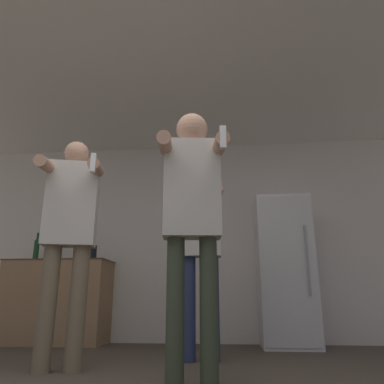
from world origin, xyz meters
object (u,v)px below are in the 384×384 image
at_px(person_woman_foreground, 192,206).
at_px(person_man_side, 70,227).
at_px(bottle_short_whiskey, 36,249).
at_px(refrigerator, 285,271).
at_px(bottle_amber_bourbon, 93,252).
at_px(bottle_tall_gin, 55,251).
at_px(person_spectator_back, 200,238).

xyz_separation_m(person_woman_foreground, person_man_side, (-0.99, 0.39, -0.04)).
bearing_deg(bottle_short_whiskey, person_woman_foreground, -44.47).
xyz_separation_m(refrigerator, person_woman_foreground, (-0.86, -2.10, 0.25)).
relative_size(bottle_amber_bourbon, person_woman_foreground, 0.14).
relative_size(bottle_tall_gin, bottle_short_whiskey, 0.84).
bearing_deg(person_woman_foreground, person_man_side, 158.48).
relative_size(bottle_amber_bourbon, person_man_side, 0.14).
xyz_separation_m(refrigerator, bottle_amber_bourbon, (-2.29, 0.03, 0.24)).
distance_m(person_man_side, person_spectator_back, 1.14).
bearing_deg(refrigerator, person_man_side, -137.20).
relative_size(bottle_amber_bourbon, person_spectator_back, 0.14).
relative_size(refrigerator, bottle_short_whiskey, 4.45).
height_order(person_woman_foreground, person_man_side, person_man_side).
bearing_deg(refrigerator, bottle_amber_bourbon, 179.18).
relative_size(bottle_tall_gin, person_spectator_back, 0.18).
bearing_deg(refrigerator, bottle_tall_gin, 179.33).
bearing_deg(bottle_amber_bourbon, person_man_side, -75.71).
bearing_deg(bottle_amber_bourbon, bottle_tall_gin, 180.00).
height_order(person_man_side, person_spectator_back, person_man_side).
height_order(person_woman_foreground, person_spectator_back, person_woman_foreground).
bearing_deg(refrigerator, person_woman_foreground, -112.24).
xyz_separation_m(bottle_short_whiskey, person_woman_foreground, (2.17, -2.13, -0.05)).
bearing_deg(bottle_tall_gin, bottle_short_whiskey, 180.00).
bearing_deg(person_man_side, bottle_short_whiskey, 124.19).
bearing_deg(person_spectator_back, bottle_tall_gin, 149.22).
height_order(refrigerator, person_woman_foreground, person_woman_foreground).
bearing_deg(bottle_amber_bourbon, refrigerator, -0.82).
bearing_deg(refrigerator, bottle_short_whiskey, 179.38).
xyz_separation_m(bottle_amber_bourbon, person_woman_foreground, (1.43, -2.13, 0.00)).
distance_m(bottle_short_whiskey, person_woman_foreground, 3.04).
relative_size(bottle_amber_bourbon, bottle_short_whiskey, 0.67).
bearing_deg(bottle_tall_gin, refrigerator, -0.67).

